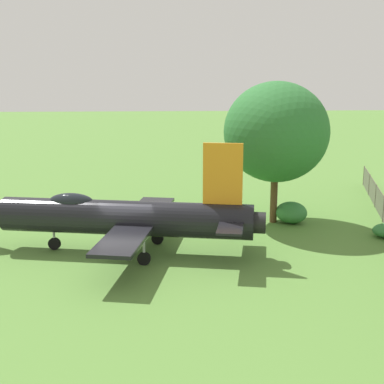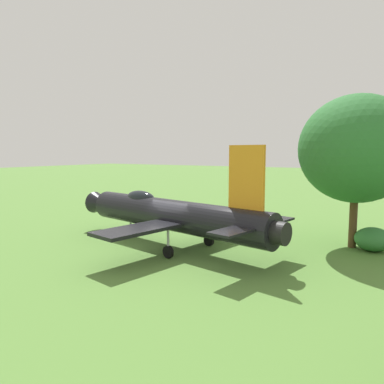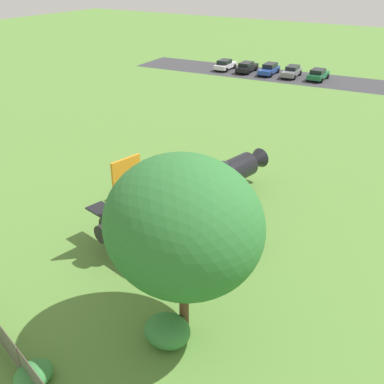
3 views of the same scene
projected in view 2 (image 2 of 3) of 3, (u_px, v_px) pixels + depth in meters
ground_plane at (173, 247)px, 19.27m from camera, size 200.00×200.00×0.00m
display_jet at (168, 214)px, 19.31m from camera, size 13.92×10.06×5.36m
shade_tree at (357, 149)px, 18.76m from camera, size 5.85×6.35×8.01m
shrub_by_tree at (373, 239)px, 18.59m from camera, size 1.78×2.00×1.20m
info_plaque at (235, 219)px, 22.66m from camera, size 0.61×0.41×1.14m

